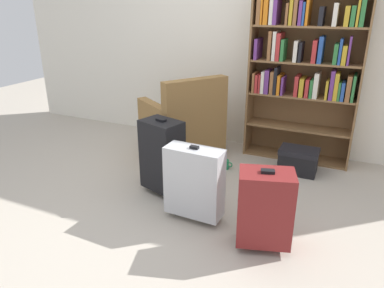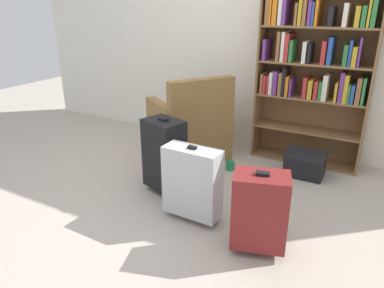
% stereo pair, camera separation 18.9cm
% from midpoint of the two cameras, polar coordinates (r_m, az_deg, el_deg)
% --- Properties ---
extents(ground_plane, '(10.37, 10.37, 0.00)m').
position_cam_midpoint_polar(ground_plane, '(2.91, -3.67, -11.58)').
color(ground_plane, '#B2A899').
extents(back_wall, '(5.93, 0.10, 2.60)m').
position_cam_midpoint_polar(back_wall, '(4.17, 10.50, 17.28)').
color(back_wall, silver).
rests_on(back_wall, ground).
extents(bookshelf, '(1.09, 0.30, 1.70)m').
position_cam_midpoint_polar(bookshelf, '(3.83, 20.05, 11.23)').
color(bookshelf, brown).
rests_on(bookshelf, ground).
extents(armchair, '(0.97, 0.97, 0.90)m').
position_cam_midpoint_polar(armchair, '(3.88, 1.11, 2.44)').
color(armchair, olive).
rests_on(armchair, ground).
extents(mug, '(0.12, 0.08, 0.10)m').
position_cam_midpoint_polar(mug, '(3.67, 7.59, -3.41)').
color(mug, '#1E7F4C').
rests_on(mug, ground).
extents(storage_box, '(0.37, 0.25, 0.25)m').
position_cam_midpoint_polar(storage_box, '(3.69, 18.88, -2.93)').
color(storage_box, black).
rests_on(storage_box, ground).
extents(suitcase_silver, '(0.45, 0.19, 0.61)m').
position_cam_midpoint_polar(suitcase_silver, '(2.73, 2.04, -6.09)').
color(suitcase_silver, '#B7BABF').
rests_on(suitcase_silver, ground).
extents(suitcase_dark_red, '(0.41, 0.34, 0.59)m').
position_cam_midpoint_polar(suitcase_dark_red, '(2.47, 12.87, -10.26)').
color(suitcase_dark_red, maroon).
rests_on(suitcase_dark_red, ground).
extents(suitcase_black, '(0.40, 0.33, 0.69)m').
position_cam_midpoint_polar(suitcase_black, '(3.12, -2.69, -1.66)').
color(suitcase_black, black).
rests_on(suitcase_black, ground).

